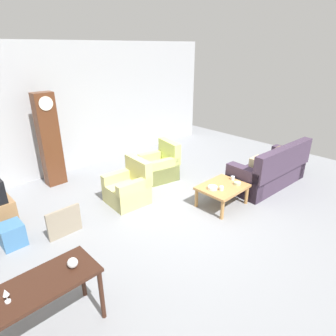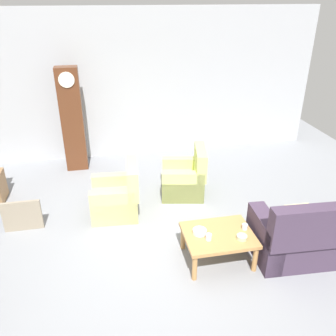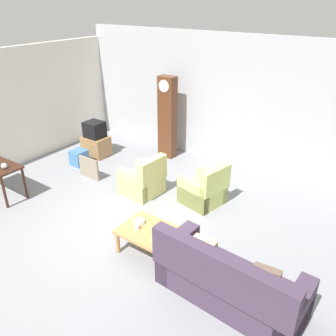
{
  "view_description": "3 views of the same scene",
  "coord_description": "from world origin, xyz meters",
  "px_view_note": "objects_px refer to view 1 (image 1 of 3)",
  "views": [
    {
      "loc": [
        -3.7,
        -3.38,
        3.08
      ],
      "look_at": [
        0.12,
        0.59,
        0.72
      ],
      "focal_mm": 30.68,
      "sensor_mm": 36.0,
      "label": 1
    },
    {
      "loc": [
        -0.73,
        -4.09,
        3.43
      ],
      "look_at": [
        0.31,
        1.08,
        0.78
      ],
      "focal_mm": 37.45,
      "sensor_mm": 36.0,
      "label": 2
    },
    {
      "loc": [
        3.7,
        -4.02,
        3.95
      ],
      "look_at": [
        0.08,
        1.08,
        0.81
      ],
      "focal_mm": 36.98,
      "sensor_mm": 36.0,
      "label": 3
    }
  ],
  "objects_px": {
    "console_table_dark": "(38,293)",
    "wine_glass_mid": "(6,294)",
    "bowl_white_stacked": "(213,188)",
    "bowl_shallow_green": "(237,183)",
    "cup_white_porcelain": "(222,188)",
    "storage_box_blue": "(12,235)",
    "coffee_table_wood": "(222,189)",
    "grandfather_clock": "(49,140)",
    "glass_dome_cloche": "(73,263)",
    "cup_blue_rimmed": "(233,178)",
    "armchair_olive_far": "(160,166)",
    "armchair_olive_near": "(129,189)",
    "framed_picture_leaning": "(64,222)",
    "couch_floral": "(270,171)"
  },
  "relations": [
    {
      "from": "console_table_dark",
      "to": "bowl_white_stacked",
      "type": "relative_size",
      "value": 6.78
    },
    {
      "from": "framed_picture_leaning",
      "to": "glass_dome_cloche",
      "type": "xyz_separation_m",
      "value": [
        -0.62,
        -1.68,
        0.56
      ]
    },
    {
      "from": "grandfather_clock",
      "to": "wine_glass_mid",
      "type": "distance_m",
      "value": 4.35
    },
    {
      "from": "cup_white_porcelain",
      "to": "wine_glass_mid",
      "type": "distance_m",
      "value": 3.98
    },
    {
      "from": "armchair_olive_near",
      "to": "framed_picture_leaning",
      "type": "height_order",
      "value": "armchair_olive_near"
    },
    {
      "from": "bowl_white_stacked",
      "to": "framed_picture_leaning",
      "type": "bearing_deg",
      "value": 154.63
    },
    {
      "from": "framed_picture_leaning",
      "to": "cup_white_porcelain",
      "type": "relative_size",
      "value": 6.97
    },
    {
      "from": "armchair_olive_near",
      "to": "coffee_table_wood",
      "type": "relative_size",
      "value": 0.96
    },
    {
      "from": "armchair_olive_near",
      "to": "coffee_table_wood",
      "type": "distance_m",
      "value": 1.95
    },
    {
      "from": "framed_picture_leaning",
      "to": "console_table_dark",
      "type": "bearing_deg",
      "value": -121.76
    },
    {
      "from": "wine_glass_mid",
      "to": "bowl_white_stacked",
      "type": "bearing_deg",
      "value": 6.98
    },
    {
      "from": "armchair_olive_far",
      "to": "bowl_white_stacked",
      "type": "bearing_deg",
      "value": -97.76
    },
    {
      "from": "cup_blue_rimmed",
      "to": "bowl_white_stacked",
      "type": "relative_size",
      "value": 0.41
    },
    {
      "from": "coffee_table_wood",
      "to": "wine_glass_mid",
      "type": "height_order",
      "value": "wine_glass_mid"
    },
    {
      "from": "armchair_olive_near",
      "to": "storage_box_blue",
      "type": "relative_size",
      "value": 2.33
    },
    {
      "from": "cup_blue_rimmed",
      "to": "bowl_shallow_green",
      "type": "height_order",
      "value": "cup_blue_rimmed"
    },
    {
      "from": "armchair_olive_near",
      "to": "wine_glass_mid",
      "type": "height_order",
      "value": "wine_glass_mid"
    },
    {
      "from": "console_table_dark",
      "to": "wine_glass_mid",
      "type": "relative_size",
      "value": 7.98
    },
    {
      "from": "glass_dome_cloche",
      "to": "cup_white_porcelain",
      "type": "bearing_deg",
      "value": 5.44
    },
    {
      "from": "storage_box_blue",
      "to": "bowl_shallow_green",
      "type": "height_order",
      "value": "bowl_shallow_green"
    },
    {
      "from": "armchair_olive_near",
      "to": "framed_picture_leaning",
      "type": "xyz_separation_m",
      "value": [
        -1.52,
        -0.18,
        -0.04
      ]
    },
    {
      "from": "armchair_olive_near",
      "to": "bowl_white_stacked",
      "type": "distance_m",
      "value": 1.75
    },
    {
      "from": "couch_floral",
      "to": "bowl_shallow_green",
      "type": "bearing_deg",
      "value": 178.13
    },
    {
      "from": "couch_floral",
      "to": "armchair_olive_far",
      "type": "relative_size",
      "value": 2.32
    },
    {
      "from": "coffee_table_wood",
      "to": "wine_glass_mid",
      "type": "relative_size",
      "value": 5.89
    },
    {
      "from": "coffee_table_wood",
      "to": "storage_box_blue",
      "type": "bearing_deg",
      "value": 155.55
    },
    {
      "from": "console_table_dark",
      "to": "storage_box_blue",
      "type": "bearing_deg",
      "value": 82.17
    },
    {
      "from": "console_table_dark",
      "to": "bowl_white_stacked",
      "type": "distance_m",
      "value": 3.62
    },
    {
      "from": "armchair_olive_near",
      "to": "cup_blue_rimmed",
      "type": "bearing_deg",
      "value": -40.08
    },
    {
      "from": "couch_floral",
      "to": "framed_picture_leaning",
      "type": "distance_m",
      "value": 4.64
    },
    {
      "from": "cup_white_porcelain",
      "to": "cup_blue_rimmed",
      "type": "bearing_deg",
      "value": 12.5
    },
    {
      "from": "grandfather_clock",
      "to": "glass_dome_cloche",
      "type": "distance_m",
      "value": 4.07
    },
    {
      "from": "couch_floral",
      "to": "console_table_dark",
      "type": "bearing_deg",
      "value": -178.13
    },
    {
      "from": "bowl_shallow_green",
      "to": "couch_floral",
      "type": "bearing_deg",
      "value": -1.87
    },
    {
      "from": "cup_blue_rimmed",
      "to": "bowl_shallow_green",
      "type": "bearing_deg",
      "value": -121.86
    },
    {
      "from": "bowl_white_stacked",
      "to": "bowl_shallow_green",
      "type": "height_order",
      "value": "bowl_white_stacked"
    },
    {
      "from": "grandfather_clock",
      "to": "framed_picture_leaning",
      "type": "bearing_deg",
      "value": -110.15
    },
    {
      "from": "glass_dome_cloche",
      "to": "bowl_white_stacked",
      "type": "relative_size",
      "value": 0.63
    },
    {
      "from": "couch_floral",
      "to": "console_table_dark",
      "type": "relative_size",
      "value": 1.65
    },
    {
      "from": "glass_dome_cloche",
      "to": "couch_floral",
      "type": "bearing_deg",
      "value": 2.22
    },
    {
      "from": "coffee_table_wood",
      "to": "storage_box_blue",
      "type": "height_order",
      "value": "coffee_table_wood"
    },
    {
      "from": "console_table_dark",
      "to": "cup_white_porcelain",
      "type": "relative_size",
      "value": 15.1
    },
    {
      "from": "armchair_olive_far",
      "to": "framed_picture_leaning",
      "type": "relative_size",
      "value": 1.54
    },
    {
      "from": "framed_picture_leaning",
      "to": "armchair_olive_far",
      "type": "bearing_deg",
      "value": 12.13
    },
    {
      "from": "couch_floral",
      "to": "cup_blue_rimmed",
      "type": "xyz_separation_m",
      "value": [
        -1.18,
        0.24,
        0.13
      ]
    },
    {
      "from": "armchair_olive_near",
      "to": "bowl_white_stacked",
      "type": "bearing_deg",
      "value": -53.2
    },
    {
      "from": "console_table_dark",
      "to": "storage_box_blue",
      "type": "height_order",
      "value": "console_table_dark"
    },
    {
      "from": "framed_picture_leaning",
      "to": "cup_white_porcelain",
      "type": "bearing_deg",
      "value": -27.43
    },
    {
      "from": "wine_glass_mid",
      "to": "armchair_olive_far",
      "type": "bearing_deg",
      "value": 29.1
    },
    {
      "from": "armchair_olive_far",
      "to": "bowl_white_stacked",
      "type": "height_order",
      "value": "armchair_olive_far"
    }
  ]
}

